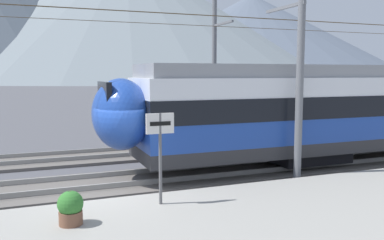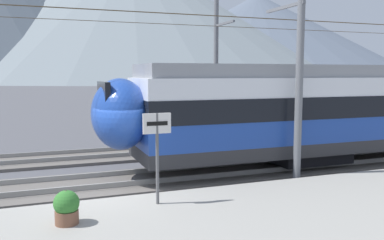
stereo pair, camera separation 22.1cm
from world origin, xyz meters
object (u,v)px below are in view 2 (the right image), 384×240
(catenary_mast_mid, at_px, (298,51))
(catenary_mast_far_side, at_px, (217,58))
(platform_sign, at_px, (157,138))
(potted_plant_platform_edge, at_px, (67,206))

(catenary_mast_mid, distance_m, catenary_mast_far_side, 8.04)
(platform_sign, relative_size, potted_plant_platform_edge, 3.06)
(catenary_mast_far_side, bearing_deg, potted_plant_platform_edge, -128.18)
(catenary_mast_mid, bearing_deg, catenary_mast_far_side, 84.57)
(potted_plant_platform_edge, bearing_deg, platform_sign, 16.39)
(catenary_mast_mid, relative_size, catenary_mast_far_side, 1.00)
(catenary_mast_mid, distance_m, potted_plant_platform_edge, 8.35)
(catenary_mast_mid, xyz_separation_m, platform_sign, (-5.03, -1.52, -2.28))
(catenary_mast_far_side, height_order, potted_plant_platform_edge, catenary_mast_far_side)
(catenary_mast_mid, relative_size, potted_plant_platform_edge, 62.44)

